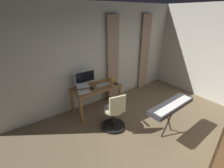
{
  "coord_description": "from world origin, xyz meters",
  "views": [
    {
      "loc": [
        2.23,
        1.01,
        2.53
      ],
      "look_at": [
        0.31,
        -1.68,
        1.01
      ],
      "focal_mm": 25.05,
      "sensor_mm": 36.0,
      "label": 1
    }
  ],
  "objects_px": {
    "office_chair": "(115,113)",
    "computer_keyboard": "(103,85)",
    "desk": "(96,90)",
    "computer_monitor": "(85,77)",
    "laptop": "(83,89)",
    "computer_mouse": "(113,86)",
    "piano_keyboard": "(171,106)",
    "mug_coffee": "(112,80)",
    "cell_phone_face_up": "(116,84)",
    "cell_phone_by_monitor": "(92,88)"
  },
  "relations": [
    {
      "from": "desk",
      "to": "piano_keyboard",
      "type": "height_order",
      "value": "piano_keyboard"
    },
    {
      "from": "office_chair",
      "to": "cell_phone_face_up",
      "type": "height_order",
      "value": "office_chair"
    },
    {
      "from": "laptop",
      "to": "piano_keyboard",
      "type": "bearing_deg",
      "value": 136.9
    },
    {
      "from": "desk",
      "to": "computer_monitor",
      "type": "xyz_separation_m",
      "value": [
        0.2,
        -0.21,
        0.35
      ]
    },
    {
      "from": "computer_keyboard",
      "to": "laptop",
      "type": "relative_size",
      "value": 0.99
    },
    {
      "from": "desk",
      "to": "office_chair",
      "type": "bearing_deg",
      "value": 86.46
    },
    {
      "from": "laptop",
      "to": "piano_keyboard",
      "type": "xyz_separation_m",
      "value": [
        -1.21,
        1.69,
        -0.06
      ]
    },
    {
      "from": "computer_keyboard",
      "to": "mug_coffee",
      "type": "xyz_separation_m",
      "value": [
        -0.34,
        -0.05,
        0.04
      ]
    },
    {
      "from": "office_chair",
      "to": "computer_mouse",
      "type": "xyz_separation_m",
      "value": [
        -0.42,
        -0.66,
        0.32
      ]
    },
    {
      "from": "desk",
      "to": "cell_phone_by_monitor",
      "type": "bearing_deg",
      "value": 18.34
    },
    {
      "from": "computer_keyboard",
      "to": "laptop",
      "type": "distance_m",
      "value": 0.6
    },
    {
      "from": "mug_coffee",
      "to": "computer_keyboard",
      "type": "bearing_deg",
      "value": 7.69
    },
    {
      "from": "computer_keyboard",
      "to": "cell_phone_by_monitor",
      "type": "height_order",
      "value": "computer_keyboard"
    },
    {
      "from": "computer_monitor",
      "to": "desk",
      "type": "bearing_deg",
      "value": 134.4
    },
    {
      "from": "mug_coffee",
      "to": "piano_keyboard",
      "type": "height_order",
      "value": "mug_coffee"
    },
    {
      "from": "computer_keyboard",
      "to": "computer_mouse",
      "type": "height_order",
      "value": "computer_mouse"
    },
    {
      "from": "office_chair",
      "to": "computer_monitor",
      "type": "relative_size",
      "value": 1.64
    },
    {
      "from": "computer_keyboard",
      "to": "laptop",
      "type": "xyz_separation_m",
      "value": [
        0.59,
        0.04,
        0.04
      ]
    },
    {
      "from": "computer_mouse",
      "to": "piano_keyboard",
      "type": "height_order",
      "value": "piano_keyboard"
    },
    {
      "from": "computer_keyboard",
      "to": "cell_phone_face_up",
      "type": "height_order",
      "value": "computer_keyboard"
    },
    {
      "from": "piano_keyboard",
      "to": "mug_coffee",
      "type": "bearing_deg",
      "value": -84.21
    },
    {
      "from": "computer_keyboard",
      "to": "office_chair",
      "type": "bearing_deg",
      "value": 74.26
    },
    {
      "from": "desk",
      "to": "mug_coffee",
      "type": "xyz_separation_m",
      "value": [
        -0.54,
        -0.02,
        0.16
      ]
    },
    {
      "from": "desk",
      "to": "computer_monitor",
      "type": "distance_m",
      "value": 0.45
    },
    {
      "from": "computer_monitor",
      "to": "laptop",
      "type": "distance_m",
      "value": 0.38
    },
    {
      "from": "office_chair",
      "to": "cell_phone_by_monitor",
      "type": "relative_size",
      "value": 6.51
    },
    {
      "from": "office_chair",
      "to": "mug_coffee",
      "type": "bearing_deg",
      "value": 67.95
    },
    {
      "from": "cell_phone_by_monitor",
      "to": "office_chair",
      "type": "bearing_deg",
      "value": 115.73
    },
    {
      "from": "office_chair",
      "to": "piano_keyboard",
      "type": "relative_size",
      "value": 0.77
    },
    {
      "from": "office_chair",
      "to": "computer_mouse",
      "type": "bearing_deg",
      "value": 67.89
    },
    {
      "from": "desk",
      "to": "computer_mouse",
      "type": "relative_size",
      "value": 12.59
    },
    {
      "from": "computer_mouse",
      "to": "piano_keyboard",
      "type": "bearing_deg",
      "value": 106.63
    },
    {
      "from": "laptop",
      "to": "computer_mouse",
      "type": "distance_m",
      "value": 0.79
    },
    {
      "from": "computer_monitor",
      "to": "piano_keyboard",
      "type": "distance_m",
      "value": 2.22
    },
    {
      "from": "desk",
      "to": "computer_keyboard",
      "type": "bearing_deg",
      "value": 171.54
    },
    {
      "from": "computer_monitor",
      "to": "computer_keyboard",
      "type": "distance_m",
      "value": 0.51
    },
    {
      "from": "piano_keyboard",
      "to": "office_chair",
      "type": "bearing_deg",
      "value": -47.01
    },
    {
      "from": "laptop",
      "to": "piano_keyboard",
      "type": "height_order",
      "value": "laptop"
    },
    {
      "from": "office_chair",
      "to": "computer_keyboard",
      "type": "bearing_deg",
      "value": 84.65
    },
    {
      "from": "mug_coffee",
      "to": "piano_keyboard",
      "type": "distance_m",
      "value": 1.79
    },
    {
      "from": "desk",
      "to": "cell_phone_face_up",
      "type": "height_order",
      "value": "cell_phone_face_up"
    },
    {
      "from": "desk",
      "to": "piano_keyboard",
      "type": "xyz_separation_m",
      "value": [
        -0.81,
        1.75,
        0.1
      ]
    },
    {
      "from": "computer_keyboard",
      "to": "mug_coffee",
      "type": "height_order",
      "value": "mug_coffee"
    },
    {
      "from": "computer_monitor",
      "to": "cell_phone_by_monitor",
      "type": "relative_size",
      "value": 3.98
    },
    {
      "from": "cell_phone_by_monitor",
      "to": "cell_phone_face_up",
      "type": "xyz_separation_m",
      "value": [
        -0.66,
        0.14,
        0.0
      ]
    },
    {
      "from": "cell_phone_face_up",
      "to": "cell_phone_by_monitor",
      "type": "bearing_deg",
      "value": -24.26
    },
    {
      "from": "computer_keyboard",
      "to": "cell_phone_face_up",
      "type": "xyz_separation_m",
      "value": [
        -0.32,
        0.15,
        -0.01
      ]
    },
    {
      "from": "desk",
      "to": "office_chair",
      "type": "height_order",
      "value": "office_chair"
    },
    {
      "from": "office_chair",
      "to": "computer_monitor",
      "type": "bearing_deg",
      "value": 107.81
    },
    {
      "from": "office_chair",
      "to": "cell_phone_face_up",
      "type": "bearing_deg",
      "value": 62.31
    }
  ]
}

